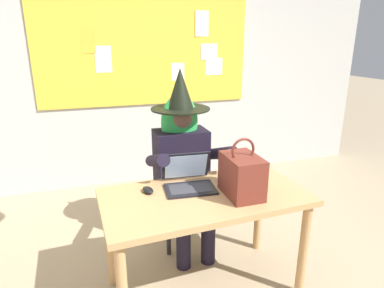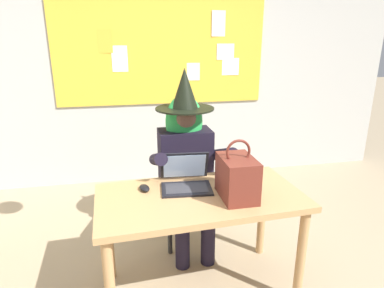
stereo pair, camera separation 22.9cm
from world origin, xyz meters
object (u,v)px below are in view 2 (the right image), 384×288
(person_costumed, at_px, (187,153))
(laptop, at_px, (186,179))
(desk_main, at_px, (200,209))
(computer_mouse, at_px, (144,188))
(chair_at_desk, at_px, (184,181))
(handbag, at_px, (237,177))

(person_costumed, height_order, laptop, person_costumed)
(laptop, bearing_deg, desk_main, -59.92)
(laptop, xyz_separation_m, computer_mouse, (-0.28, -0.01, -0.03))
(chair_at_desk, distance_m, laptop, 0.62)
(chair_at_desk, relative_size, handbag, 2.42)
(desk_main, distance_m, person_costumed, 0.60)
(computer_mouse, bearing_deg, laptop, -13.80)
(desk_main, bearing_deg, laptop, 114.97)
(desk_main, bearing_deg, chair_at_desk, 88.59)
(desk_main, bearing_deg, person_costumed, 87.94)
(computer_mouse, distance_m, handbag, 0.61)
(chair_at_desk, height_order, person_costumed, person_costumed)
(chair_at_desk, xyz_separation_m, computer_mouse, (-0.36, -0.56, 0.23))
(chair_at_desk, bearing_deg, desk_main, -3.19)
(laptop, relative_size, computer_mouse, 3.40)
(desk_main, bearing_deg, computer_mouse, 158.44)
(desk_main, distance_m, computer_mouse, 0.39)
(desk_main, height_order, person_costumed, person_costumed)
(handbag, bearing_deg, laptop, 142.17)
(chair_at_desk, bearing_deg, laptop, -10.43)
(desk_main, height_order, chair_at_desk, chair_at_desk)
(person_costumed, bearing_deg, desk_main, -2.97)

